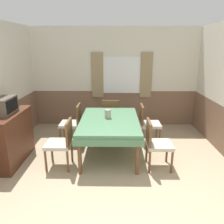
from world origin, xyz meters
TOP-DOWN VIEW (x-y plane):
  - wall_back at (0.01, 3.92)m, footprint 4.76×0.09m
  - dining_table at (-0.10, 2.14)m, footprint 1.16×1.71m
  - chair_left_far at (-0.93, 2.67)m, footprint 0.44×0.44m
  - chair_head_window at (-0.10, 3.25)m, footprint 0.44×0.44m
  - chair_right_far at (0.73, 2.67)m, footprint 0.44×0.44m
  - chair_left_near at (-0.93, 1.62)m, footprint 0.44×0.44m
  - chair_right_near at (0.73, 1.62)m, footprint 0.44×0.44m
  - sideboard at (-1.94, 1.80)m, footprint 0.46×1.16m
  - tv at (-1.95, 1.79)m, footprint 0.29×0.51m
  - vase at (-0.13, 2.23)m, footprint 0.12×0.12m

SIDE VIEW (x-z plane):
  - sideboard at x=-1.94m, z-range 0.01..0.96m
  - chair_left_far at x=-0.93m, z-range 0.05..0.93m
  - chair_head_window at x=-0.10m, z-range 0.05..0.93m
  - chair_right_far at x=0.73m, z-range 0.05..0.93m
  - chair_left_near at x=-0.93m, z-range 0.05..0.93m
  - chair_right_near at x=0.73m, z-range 0.05..0.93m
  - dining_table at x=-0.10m, z-range 0.27..1.00m
  - vase at x=-0.13m, z-range 0.73..0.91m
  - tv at x=-1.95m, z-range 0.95..1.25m
  - wall_back at x=0.01m, z-range 0.00..2.60m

